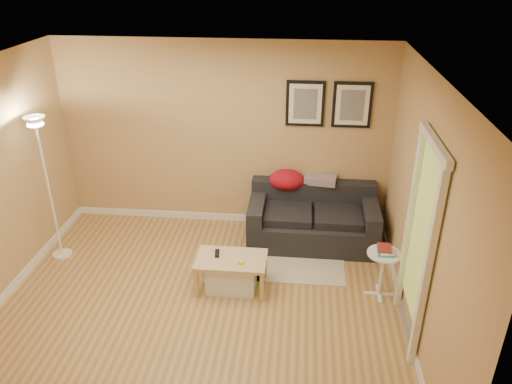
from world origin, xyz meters
TOP-DOWN VIEW (x-y plane):
  - floor at (0.00, 0.00)m, footprint 4.50×4.50m
  - ceiling at (0.00, 0.00)m, footprint 4.50×4.50m
  - wall_back at (0.00, 2.00)m, footprint 4.50×0.00m
  - wall_front at (0.00, -2.00)m, footprint 4.50×0.00m
  - wall_right at (2.25, 0.00)m, footprint 0.00×4.00m
  - baseboard_back at (0.00, 1.99)m, footprint 4.50×0.02m
  - baseboard_left at (-2.24, 0.00)m, footprint 0.02×4.00m
  - baseboard_right at (2.24, 0.00)m, footprint 0.02×4.00m
  - sofa at (1.25, 1.53)m, footprint 1.70×0.90m
  - red_throw at (0.87, 1.83)m, footprint 0.48×0.36m
  - plaid_throw at (1.33, 1.87)m, footprint 0.45×0.32m
  - framed_print_left at (1.08, 1.98)m, footprint 0.50×0.04m
  - framed_print_right at (1.68, 1.98)m, footprint 0.50×0.04m
  - area_rug at (1.03, 0.96)m, footprint 1.25×0.85m
  - green_runner at (0.29, 0.70)m, footprint 0.70×0.50m
  - coffee_table at (0.31, 0.40)m, footprint 0.93×0.72m
  - remote_control at (0.13, 0.48)m, footprint 0.07×0.17m
  - tape_roll at (0.43, 0.32)m, footprint 0.07×0.07m
  - storage_bin at (0.31, 0.41)m, footprint 0.58×0.42m
  - side_table at (2.02, 0.43)m, footprint 0.38×0.38m
  - book_stack at (2.03, 0.44)m, footprint 0.19×0.24m
  - floor_lamp at (-2.00, 0.86)m, footprint 0.25×0.25m
  - doorway at (2.20, -0.15)m, footprint 0.12×1.01m

SIDE VIEW (x-z plane):
  - floor at x=0.00m, z-range 0.00..0.00m
  - area_rug at x=1.03m, z-range 0.00..0.01m
  - green_runner at x=0.29m, z-range 0.00..0.01m
  - baseboard_back at x=0.00m, z-range 0.00..0.10m
  - baseboard_left at x=-2.24m, z-range 0.00..0.10m
  - baseboard_right at x=2.24m, z-range 0.00..0.10m
  - storage_bin at x=0.31m, z-range 0.00..0.36m
  - coffee_table at x=0.31m, z-range 0.00..0.41m
  - side_table at x=2.02m, z-range 0.00..0.58m
  - sofa at x=1.25m, z-range 0.00..0.75m
  - remote_control at x=0.13m, z-range 0.41..0.43m
  - tape_roll at x=0.43m, z-range 0.41..0.44m
  - book_stack at x=2.03m, z-range 0.58..0.65m
  - red_throw at x=0.87m, z-range 0.63..0.91m
  - plaid_throw at x=1.33m, z-range 0.73..0.83m
  - floor_lamp at x=-2.00m, z-range -0.05..1.84m
  - doorway at x=2.20m, z-range -0.04..2.09m
  - wall_back at x=0.00m, z-range -0.95..3.55m
  - wall_front at x=0.00m, z-range -0.95..3.55m
  - wall_right at x=2.25m, z-range -0.70..3.30m
  - framed_print_left at x=1.08m, z-range 1.50..2.10m
  - framed_print_right at x=1.68m, z-range 1.50..2.10m
  - ceiling at x=0.00m, z-range 2.60..2.60m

